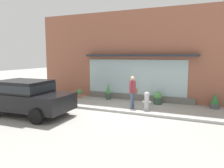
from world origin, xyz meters
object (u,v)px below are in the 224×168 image
fire_hydrant (147,101)px  potted_plant_low_front (157,98)px  potted_plant_window_right (80,93)px  potted_plant_by_entrance (108,92)px  potted_plant_corner_tall (215,101)px  pedestrian_with_handbag (133,90)px  parked_car_black (26,96)px

fire_hydrant → potted_plant_low_front: size_ratio=1.32×
potted_plant_window_right → potted_plant_by_entrance: 1.93m
potted_plant_low_front → potted_plant_corner_tall: size_ratio=0.88×
potted_plant_low_front → fire_hydrant: bearing=-97.4°
pedestrian_with_handbag → potted_plant_low_front: 1.92m
fire_hydrant → potted_plant_window_right: bearing=163.9°
parked_car_black → potted_plant_window_right: 4.55m
fire_hydrant → pedestrian_with_handbag: size_ratio=0.55×
potted_plant_corner_tall → parked_car_black: bearing=-148.2°
potted_plant_corner_tall → potted_plant_by_entrance: 6.03m
potted_plant_corner_tall → fire_hydrant: bearing=-150.3°
parked_car_black → potted_plant_by_entrance: parked_car_black is taller
parked_car_black → potted_plant_window_right: size_ratio=7.34×
potted_plant_window_right → potted_plant_low_front: bearing=2.1°
potted_plant_low_front → potted_plant_window_right: (-5.00, -0.18, -0.04)m
fire_hydrant → parked_car_black: 5.73m
fire_hydrant → parked_car_black: size_ratio=0.22×
parked_car_black → potted_plant_corner_tall: size_ratio=5.20×
fire_hydrant → parked_car_black: bearing=-146.9°
potted_plant_window_right → potted_plant_corner_tall: bearing=2.9°
pedestrian_with_handbag → parked_car_black: size_ratio=0.40×
fire_hydrant → pedestrian_with_handbag: pedestrian_with_handbag is taller
parked_car_black → potted_plant_corner_tall: parked_car_black is taller
fire_hydrant → potted_plant_low_front: fire_hydrant is taller
potted_plant_window_right → potted_plant_by_entrance: (1.90, 0.32, 0.18)m
fire_hydrant → potted_plant_low_front: bearing=82.6°
pedestrian_with_handbag → potted_plant_window_right: (-4.05, 1.36, -0.66)m
potted_plant_corner_tall → potted_plant_window_right: 7.93m
potted_plant_corner_tall → potted_plant_window_right: (-7.92, -0.40, -0.07)m
parked_car_black → potted_plant_corner_tall: (7.92, 4.91, -0.53)m
parked_car_black → potted_plant_corner_tall: bearing=29.7°
fire_hydrant → potted_plant_low_front: 1.59m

